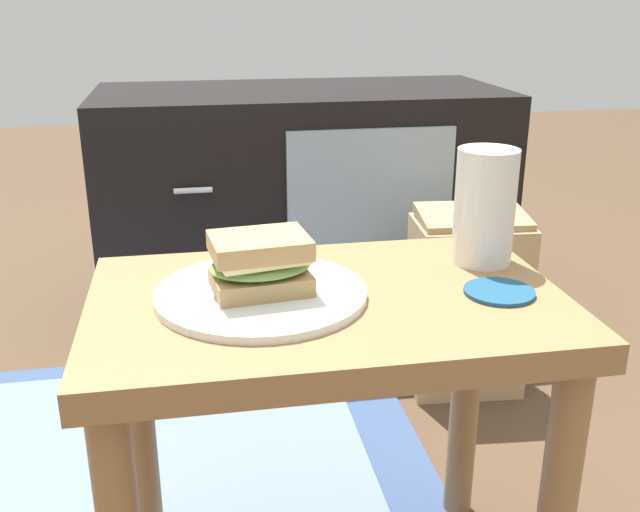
% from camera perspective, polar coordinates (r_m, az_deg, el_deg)
% --- Properties ---
extents(side_table, '(0.56, 0.36, 0.46)m').
position_cam_1_polar(side_table, '(0.90, 0.57, -8.39)').
color(side_table, olive).
rests_on(side_table, ground).
extents(tv_cabinet, '(0.96, 0.46, 0.58)m').
position_cam_1_polar(tv_cabinet, '(1.82, -1.43, 3.84)').
color(tv_cabinet, black).
rests_on(tv_cabinet, ground).
extents(area_rug, '(1.22, 0.69, 0.01)m').
position_cam_1_polar(area_rug, '(1.44, -17.70, -14.51)').
color(area_rug, '#384C72').
rests_on(area_rug, ground).
extents(plate, '(0.25, 0.25, 0.01)m').
position_cam_1_polar(plate, '(0.86, -4.64, -2.95)').
color(plate, silver).
rests_on(plate, side_table).
extents(sandwich_front, '(0.13, 0.11, 0.07)m').
position_cam_1_polar(sandwich_front, '(0.84, -4.71, -0.59)').
color(sandwich_front, tan).
rests_on(sandwich_front, plate).
extents(beer_glass, '(0.08, 0.08, 0.15)m').
position_cam_1_polar(beer_glass, '(0.97, 12.76, 3.63)').
color(beer_glass, silver).
rests_on(beer_glass, side_table).
extents(coaster, '(0.08, 0.08, 0.01)m').
position_cam_1_polar(coaster, '(0.89, 13.87, -2.74)').
color(coaster, navy).
rests_on(coaster, side_table).
extents(paper_bag, '(0.24, 0.18, 0.39)m').
position_cam_1_polar(paper_bag, '(1.54, 11.38, -3.58)').
color(paper_bag, tan).
rests_on(paper_bag, ground).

